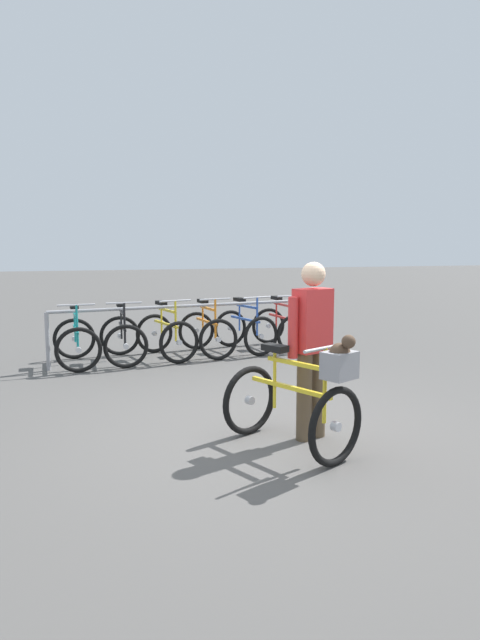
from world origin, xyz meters
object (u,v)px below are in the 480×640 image
(racked_bike_yellow, at_px, (166,335))
(person_with_featured_bike, at_px, (312,342))
(featured_bicycle, at_px, (300,398))
(racked_bike_black, at_px, (123,338))
(racked_bike_blue, at_px, (245,330))
(racked_bike_orange, at_px, (207,333))
(racked_bike_teal, at_px, (76,342))
(racked_bike_red, at_px, (281,328))

(racked_bike_yellow, distance_m, person_with_featured_bike, 4.17)
(featured_bicycle, distance_m, person_with_featured_bike, 0.58)
(racked_bike_black, relative_size, racked_bike_blue, 0.95)
(racked_bike_orange, height_order, person_with_featured_bike, person_with_featured_bike)
(racked_bike_teal, distance_m, racked_bike_blue, 2.80)
(racked_bike_red, bearing_deg, person_with_featured_bike, -110.14)
(racked_bike_black, relative_size, racked_bike_yellow, 0.94)
(racked_bike_red, xyz_separation_m, featured_bicycle, (-1.83, -4.58, 0.12))
(racked_bike_black, height_order, racked_bike_orange, same)
(racked_bike_teal, height_order, featured_bicycle, featured_bicycle)
(racked_bike_yellow, height_order, person_with_featured_bike, person_with_featured_bike)
(racked_bike_black, xyz_separation_m, racked_bike_yellow, (0.70, 0.06, 0.00))
(racked_bike_yellow, bearing_deg, person_with_featured_bike, -82.77)
(racked_bike_orange, distance_m, person_with_featured_bike, 4.20)
(racked_bike_teal, distance_m, racked_bike_black, 0.70)
(racked_bike_blue, relative_size, featured_bicycle, 0.95)
(racked_bike_black, bearing_deg, featured_bicycle, -77.48)
(featured_bicycle, bearing_deg, racked_bike_orange, 84.48)
(racked_bike_blue, bearing_deg, racked_bike_teal, -175.01)
(racked_bike_black, bearing_deg, racked_bike_yellow, 4.99)
(racked_bike_yellow, height_order, racked_bike_blue, same)
(racked_bike_blue, bearing_deg, racked_bike_red, 4.98)
(racked_bike_black, distance_m, racked_bike_blue, 2.10)
(racked_bike_yellow, xyz_separation_m, person_with_featured_bike, (0.52, -4.10, 0.54))
(racked_bike_orange, distance_m, racked_bike_red, 1.40)
(racked_bike_black, distance_m, racked_bike_yellow, 0.70)
(featured_bicycle, bearing_deg, racked_bike_black, 102.52)
(racked_bike_yellow, relative_size, featured_bicycle, 0.96)
(racked_bike_blue, bearing_deg, racked_bike_black, -175.01)
(racked_bike_teal, distance_m, person_with_featured_bike, 4.45)
(racked_bike_teal, height_order, person_with_featured_bike, person_with_featured_bike)
(racked_bike_blue, distance_m, person_with_featured_bike, 4.35)
(racked_bike_teal, height_order, racked_bike_orange, same)
(racked_bike_yellow, bearing_deg, featured_bicycle, -86.54)
(racked_bike_black, height_order, racked_bike_blue, same)
(racked_bike_black, height_order, racked_bike_red, same)
(racked_bike_teal, relative_size, racked_bike_orange, 0.97)
(racked_bike_orange, xyz_separation_m, person_with_featured_bike, (-0.18, -4.16, 0.54))
(racked_bike_yellow, xyz_separation_m, racked_bike_red, (2.09, 0.18, 0.00))
(racked_bike_black, bearing_deg, racked_bike_red, 4.99)
(featured_bicycle, bearing_deg, racked_bike_red, 68.28)
(racked_bike_black, height_order, featured_bicycle, featured_bicycle)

